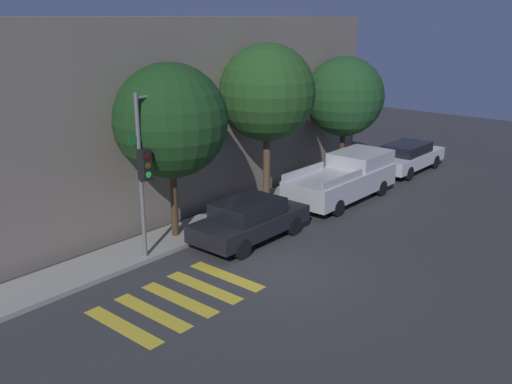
% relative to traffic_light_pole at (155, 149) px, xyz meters
% --- Properties ---
extents(ground_plane, '(60.00, 60.00, 0.00)m').
position_rel_traffic_light_pole_xyz_m(ground_plane, '(1.49, -3.37, -3.40)').
color(ground_plane, '#333335').
extents(sidewalk, '(26.00, 1.75, 0.14)m').
position_rel_traffic_light_pole_xyz_m(sidewalk, '(1.49, 0.71, -3.33)').
color(sidewalk, gray).
rests_on(sidewalk, ground).
extents(building_row, '(26.00, 6.00, 7.12)m').
position_rel_traffic_light_pole_xyz_m(building_row, '(1.49, 4.98, 0.16)').
color(building_row, slate).
rests_on(building_row, ground).
extents(crosswalk, '(4.10, 2.60, 0.00)m').
position_rel_traffic_light_pole_xyz_m(crosswalk, '(-1.55, -2.57, -3.40)').
color(crosswalk, gold).
rests_on(crosswalk, ground).
extents(traffic_light_pole, '(2.60, 0.56, 5.09)m').
position_rel_traffic_light_pole_xyz_m(traffic_light_pole, '(0.00, 0.00, 0.00)').
color(traffic_light_pole, slate).
rests_on(traffic_light_pole, ground).
extents(sedan_near_corner, '(4.23, 1.85, 1.40)m').
position_rel_traffic_light_pole_xyz_m(sedan_near_corner, '(2.78, -1.27, -2.66)').
color(sedan_near_corner, black).
rests_on(sedan_near_corner, ground).
extents(pickup_truck, '(5.36, 2.08, 1.76)m').
position_rel_traffic_light_pole_xyz_m(pickup_truck, '(8.64, -1.27, -2.50)').
color(pickup_truck, '#BCBCC1').
rests_on(pickup_truck, ground).
extents(sedan_middle, '(4.57, 1.76, 1.38)m').
position_rel_traffic_light_pole_xyz_m(sedan_middle, '(14.22, -1.27, -2.66)').
color(sedan_middle, silver).
rests_on(sedan_middle, ground).
extents(tree_near_corner, '(3.65, 3.65, 5.82)m').
position_rel_traffic_light_pole_xyz_m(tree_near_corner, '(1.27, 0.71, 0.58)').
color(tree_near_corner, '#42301E').
rests_on(tree_near_corner, ground).
extents(tree_midblock, '(3.65, 3.65, 6.23)m').
position_rel_traffic_light_pole_xyz_m(tree_midblock, '(6.07, 0.71, 0.99)').
color(tree_midblock, brown).
rests_on(tree_midblock, ground).
extents(tree_far_end, '(3.55, 3.55, 5.47)m').
position_rel_traffic_light_pole_xyz_m(tree_far_end, '(11.53, 0.71, 0.29)').
color(tree_far_end, '#4C3823').
rests_on(tree_far_end, ground).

